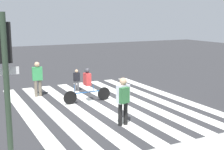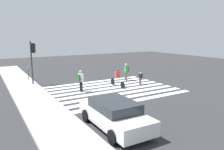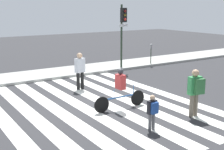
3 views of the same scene
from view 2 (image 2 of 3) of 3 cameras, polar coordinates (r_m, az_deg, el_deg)
The scene contains 10 objects.
ground_plane at distance 18.16m, azimuth 0.18°, elevation -3.78°, with size 60.00×60.00×0.00m, color #2D2D30.
sidewalk_curb at distance 15.97m, azimuth -19.54°, elevation -6.18°, with size 36.00×2.50×0.14m.
crosswalk_stripes at distance 18.16m, azimuth 0.18°, elevation -3.77°, with size 7.44×10.00×0.01m.
traffic_light at distance 20.49m, azimuth -20.01°, elevation 5.06°, with size 0.60×0.50×3.94m.
parking_meter at distance 22.95m, azimuth -21.08°, elevation 1.26°, with size 0.15×0.15×1.44m.
pedestrian_child_with_backpack at distance 21.48m, azimuth 3.75°, elevation 1.17°, with size 0.50×0.45×1.71m.
pedestrian_adult_blue_shirt at distance 19.98m, azimuth 7.48°, elevation -0.56°, with size 0.32×0.27×1.15m.
pedestrian_adult_yellow_jacket at distance 17.39m, azimuth -8.26°, elevation -1.10°, with size 0.52×0.48×1.74m.
cyclist_near_curb at distance 18.92m, azimuth 1.45°, elevation -0.53°, with size 2.26×0.40×1.58m.
car_parked_dark_suv at distance 10.75m, azimuth 0.63°, elevation -10.05°, with size 4.54×2.06×1.38m.
Camera 2 is at (-15.07, 9.07, 4.52)m, focal length 35.00 mm.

